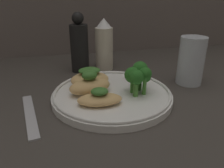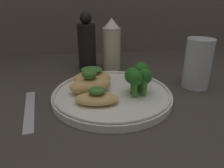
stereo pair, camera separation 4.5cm
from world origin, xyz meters
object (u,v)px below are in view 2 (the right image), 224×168
at_px(plate, 112,94).
at_px(sauce_bottle, 112,45).
at_px(pepper_grinder, 87,45).
at_px(drinking_glass, 198,63).
at_px(broccoli_bunch, 138,76).

bearing_deg(plate, sauce_bottle, 82.40).
height_order(pepper_grinder, drinking_glass, pepper_grinder).
height_order(broccoli_bunch, drinking_glass, drinking_glass).
height_order(plate, broccoli_bunch, broccoli_bunch).
xyz_separation_m(sauce_bottle, pepper_grinder, (-0.07, 0.00, 0.00)).
distance_m(broccoli_bunch, sauce_bottle, 0.21).
distance_m(plate, pepper_grinder, 0.21).
distance_m(sauce_bottle, drinking_glass, 0.24).
bearing_deg(broccoli_bunch, drinking_glass, 17.52).
height_order(sauce_bottle, drinking_glass, sauce_bottle).
xyz_separation_m(plate, drinking_glass, (0.21, 0.04, 0.05)).
bearing_deg(drinking_glass, plate, -169.52).
bearing_deg(pepper_grinder, drinking_glass, -32.28).
distance_m(plate, broccoli_bunch, 0.07).
relative_size(plate, broccoli_bunch, 3.93).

